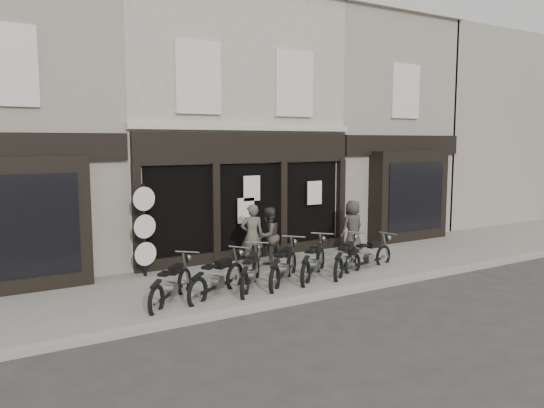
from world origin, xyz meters
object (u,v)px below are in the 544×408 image
man_left (252,236)px  motorcycle_5 (346,261)px  motorcycle_4 (314,265)px  man_right (353,226)px  motorcycle_2 (251,275)px  motorcycle_3 (284,269)px  advert_sign_post (145,234)px  man_centre (269,236)px  motorcycle_0 (172,288)px  motorcycle_6 (369,258)px  motorcycle_1 (218,281)px

man_left → motorcycle_5: bearing=152.0°
motorcycle_4 → man_right: bearing=-7.7°
motorcycle_2 → motorcycle_3: bearing=-50.4°
motorcycle_3 → man_right: size_ratio=1.14×
man_right → advert_sign_post: 6.60m
man_left → man_right: size_ratio=1.06×
man_centre → motorcycle_3: bearing=48.7°
motorcycle_2 → advert_sign_post: size_ratio=0.73×
motorcycle_2 → advert_sign_post: bearing=77.3°
motorcycle_0 → motorcycle_5: bearing=-45.8°
advert_sign_post → motorcycle_5: bearing=-37.6°
motorcycle_3 → motorcycle_6: size_ratio=0.92×
motorcycle_6 → advert_sign_post: bearing=145.4°
motorcycle_1 → advert_sign_post: (-0.91, 2.47, 0.82)m
motorcycle_3 → man_right: man_right is taller
motorcycle_0 → motorcycle_6: size_ratio=0.84×
motorcycle_0 → man_right: 7.06m
motorcycle_1 → man_left: bearing=13.6°
motorcycle_3 → man_right: 4.25m
motorcycle_1 → motorcycle_5: size_ratio=1.04×
motorcycle_6 → man_centre: (-2.15, 1.88, 0.54)m
motorcycle_1 → motorcycle_0: bearing=145.7°
motorcycle_2 → man_right: man_right is taller
motorcycle_0 → motorcycle_5: size_ratio=0.90×
motorcycle_1 → man_left: (2.01, 1.97, 0.58)m
motorcycle_1 → advert_sign_post: 2.76m
motorcycle_1 → motorcycle_4: bearing=-27.9°
motorcycle_3 → motorcycle_4: (0.93, 0.02, -0.00)m
man_right → advert_sign_post: size_ratio=0.65×
motorcycle_1 → man_centre: man_centre is taller
advert_sign_post → motorcycle_1: bearing=-80.4°
motorcycle_0 → motorcycle_3: size_ratio=0.91×
motorcycle_5 → motorcycle_6: motorcycle_5 is taller
motorcycle_1 → motorcycle_2: (0.93, 0.12, -0.01)m
man_left → motorcycle_1: bearing=62.7°
man_left → motorcycle_2: bearing=78.1°
motorcycle_2 → man_left: size_ratio=1.05×
motorcycle_3 → advert_sign_post: 3.74m
advert_sign_post → man_left: bearing=-20.4°
man_centre → advert_sign_post: 3.54m
motorcycle_6 → man_centre: bearing=126.4°
motorcycle_1 → motorcycle_3: (1.89, 0.13, 0.02)m
motorcycle_1 → motorcycle_4: motorcycle_4 is taller
motorcycle_2 → advert_sign_post: 3.10m
advert_sign_post → motorcycle_0: bearing=-105.1°
man_centre → motorcycle_2: bearing=28.1°
motorcycle_1 → man_left: size_ratio=1.14×
motorcycle_5 → advert_sign_post: size_ratio=0.76×
motorcycle_0 → man_left: size_ratio=0.98×
motorcycle_1 → man_centre: size_ratio=1.24×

